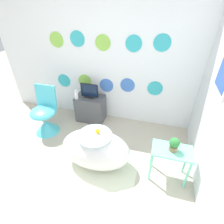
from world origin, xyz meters
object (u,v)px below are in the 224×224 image
object	(u,v)px
potted_plant_left	(174,144)
vase	(76,95)
tv	(89,91)
chair	(45,119)
bathtub	(96,149)

from	to	relation	value
potted_plant_left	vase	bearing A→B (deg)	153.42
vase	tv	bearing A→B (deg)	27.46
vase	potted_plant_left	world-z (taller)	potted_plant_left
vase	potted_plant_left	xyz separation A→B (m)	(1.76, -0.88, 0.02)
chair	vase	xyz separation A→B (m)	(0.44, 0.46, 0.32)
chair	potted_plant_left	size ratio (longest dim) A/B	4.50
chair	potted_plant_left	bearing A→B (deg)	-10.81
vase	potted_plant_left	size ratio (longest dim) A/B	0.92
vase	potted_plant_left	distance (m)	1.97
bathtub	potted_plant_left	world-z (taller)	potted_plant_left
vase	bathtub	bearing A→B (deg)	-52.47
bathtub	vase	size ratio (longest dim) A/B	5.70
tv	vase	xyz separation A→B (m)	(-0.22, -0.12, -0.04)
tv	potted_plant_left	distance (m)	1.83
chair	vase	bearing A→B (deg)	46.40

